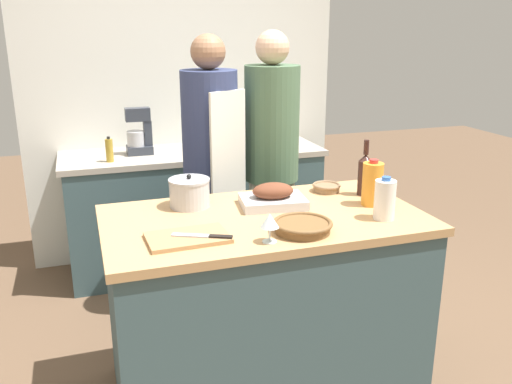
{
  "coord_description": "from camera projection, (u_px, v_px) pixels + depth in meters",
  "views": [
    {
      "loc": [
        -0.78,
        -2.25,
        1.79
      ],
      "look_at": [
        0.0,
        0.12,
        1.02
      ],
      "focal_mm": 38.0,
      "sensor_mm": 36.0,
      "label": 1
    }
  ],
  "objects": [
    {
      "name": "back_wall",
      "position": [
        183.0,
        95.0,
        4.18
      ],
      "size": [
        2.4,
        0.1,
        2.55
      ],
      "color": "silver",
      "rests_on": "ground_plane"
    },
    {
      "name": "milk_jug",
      "position": [
        385.0,
        199.0,
        2.46
      ],
      "size": [
        0.1,
        0.1,
        0.2
      ],
      "color": "white",
      "rests_on": "kitchen_island"
    },
    {
      "name": "condiment_bottle_short",
      "position": [
        242.0,
        140.0,
        3.97
      ],
      "size": [
        0.07,
        0.07,
        0.17
      ],
      "color": "#B28E2D",
      "rests_on": "back_counter"
    },
    {
      "name": "stock_pot",
      "position": [
        190.0,
        193.0,
        2.63
      ],
      "size": [
        0.2,
        0.2,
        0.16
      ],
      "color": "#B7B7BC",
      "rests_on": "kitchen_island"
    },
    {
      "name": "knife_chef",
      "position": [
        204.0,
        236.0,
        2.23
      ],
      "size": [
        0.24,
        0.14,
        0.01
      ],
      "color": "#B7B7BC",
      "rests_on": "cutting_board"
    },
    {
      "name": "mixing_bowl",
      "position": [
        327.0,
        187.0,
        2.89
      ],
      "size": [
        0.15,
        0.15,
        0.04
      ],
      "color": "#846647",
      "rests_on": "kitchen_island"
    },
    {
      "name": "wicker_basket",
      "position": [
        303.0,
        226.0,
        2.32
      ],
      "size": [
        0.26,
        0.26,
        0.05
      ],
      "color": "brown",
      "rests_on": "kitchen_island"
    },
    {
      "name": "person_cook_aproned",
      "position": [
        211.0,
        166.0,
        3.28
      ],
      "size": [
        0.36,
        0.38,
        1.75
      ],
      "rotation": [
        0.0,
        0.0,
        0.47
      ],
      "color": "beige",
      "rests_on": "ground_plane"
    },
    {
      "name": "wine_glass_left",
      "position": [
        270.0,
        221.0,
        2.19
      ],
      "size": [
        0.08,
        0.08,
        0.12
      ],
      "color": "silver",
      "rests_on": "kitchen_island"
    },
    {
      "name": "stand_mixer",
      "position": [
        139.0,
        135.0,
        3.85
      ],
      "size": [
        0.18,
        0.14,
        0.33
      ],
      "color": "#333842",
      "rests_on": "back_counter"
    },
    {
      "name": "person_cook_guest",
      "position": [
        272.0,
        159.0,
        3.42
      ],
      "size": [
        0.34,
        0.34,
        1.77
      ],
      "rotation": [
        0.0,
        0.0,
        -0.22
      ],
      "color": "beige",
      "rests_on": "ground_plane"
    },
    {
      "name": "roasting_pan",
      "position": [
        273.0,
        197.0,
        2.65
      ],
      "size": [
        0.34,
        0.26,
        0.12
      ],
      "color": "#BCBCC1",
      "rests_on": "kitchen_island"
    },
    {
      "name": "wine_bottle_green",
      "position": [
        365.0,
        173.0,
        2.8
      ],
      "size": [
        0.07,
        0.07,
        0.29
      ],
      "color": "#381E19",
      "rests_on": "kitchen_island"
    },
    {
      "name": "juice_jug",
      "position": [
        372.0,
        184.0,
        2.65
      ],
      "size": [
        0.1,
        0.1,
        0.23
      ],
      "color": "orange",
      "rests_on": "kitchen_island"
    },
    {
      "name": "back_counter",
      "position": [
        196.0,
        209.0,
        4.11
      ],
      "size": [
        1.9,
        0.6,
        0.9
      ],
      "color": "#3D565B",
      "rests_on": "ground_plane"
    },
    {
      "name": "kitchen_island",
      "position": [
        264.0,
        305.0,
        2.66
      ],
      "size": [
        1.49,
        0.82,
        0.94
      ],
      "color": "#3D565B",
      "rests_on": "ground_plane"
    },
    {
      "name": "condiment_bottle_extra",
      "position": [
        109.0,
        150.0,
        3.64
      ],
      "size": [
        0.05,
        0.05,
        0.17
      ],
      "color": "#B28E2D",
      "rests_on": "back_counter"
    },
    {
      "name": "wine_glass_right",
      "position": [
        378.0,
        182.0,
        2.74
      ],
      "size": [
        0.08,
        0.08,
        0.12
      ],
      "color": "silver",
      "rests_on": "kitchen_island"
    },
    {
      "name": "cutting_board",
      "position": [
        188.0,
        238.0,
        2.24
      ],
      "size": [
        0.34,
        0.23,
        0.02
      ],
      "color": "#AD7F51",
      "rests_on": "kitchen_island"
    },
    {
      "name": "condiment_bottle_tall",
      "position": [
        286.0,
        137.0,
        4.07
      ],
      "size": [
        0.06,
        0.06,
        0.17
      ],
      "color": "#332D28",
      "rests_on": "back_counter"
    }
  ]
}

